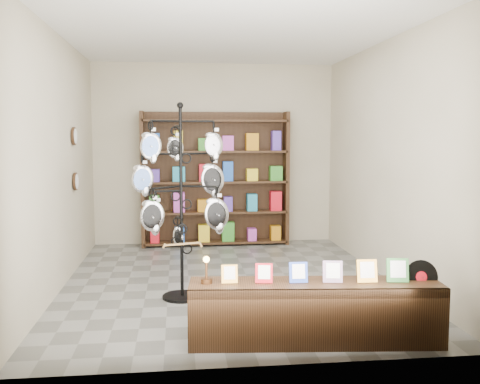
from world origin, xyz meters
name	(u,v)px	position (x,y,z in m)	size (l,w,h in m)	color
ground	(229,281)	(0.00, 0.00, 0.00)	(5.00, 5.00, 0.00)	slate
room_envelope	(229,132)	(0.00, 0.00, 1.85)	(5.00, 5.00, 5.00)	beige
display_tree	(181,187)	(-0.59, -0.63, 1.25)	(1.11, 1.06, 2.17)	black
front_shelf	(315,312)	(0.55, -2.07, 0.27)	(2.22, 0.65, 0.77)	black
back_shelving	(215,183)	(0.00, 2.30, 1.03)	(2.42, 0.36, 2.20)	black
wall_clocks	(75,159)	(-1.97, 0.80, 1.50)	(0.03, 0.24, 0.84)	black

